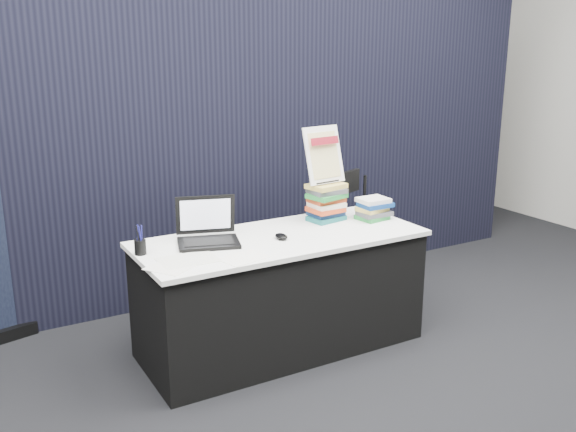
% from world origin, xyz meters
% --- Properties ---
extents(floor, '(8.00, 8.00, 0.00)m').
position_xyz_m(floor, '(0.00, 0.00, 0.00)').
color(floor, black).
rests_on(floor, ground).
extents(wall_back, '(8.00, 0.02, 3.50)m').
position_xyz_m(wall_back, '(0.00, 4.00, 1.75)').
color(wall_back, '#B2B0A9').
rests_on(wall_back, floor).
extents(drape_partition, '(6.00, 0.08, 2.40)m').
position_xyz_m(drape_partition, '(0.00, 1.60, 1.20)').
color(drape_partition, black).
rests_on(drape_partition, floor).
extents(display_table, '(1.80, 0.75, 0.75)m').
position_xyz_m(display_table, '(0.00, 0.55, 0.38)').
color(display_table, black).
rests_on(display_table, floor).
extents(laptop, '(0.42, 0.39, 0.27)m').
position_xyz_m(laptop, '(-0.46, 0.66, 0.81)').
color(laptop, black).
rests_on(laptop, display_table).
extents(mouse, '(0.07, 0.11, 0.03)m').
position_xyz_m(mouse, '(-0.02, 0.50, 0.77)').
color(mouse, black).
rests_on(mouse, display_table).
extents(brochure_left, '(0.39, 0.36, 0.00)m').
position_xyz_m(brochure_left, '(-0.74, 0.39, 0.75)').
color(brochure_left, white).
rests_on(brochure_left, display_table).
extents(brochure_mid, '(0.32, 0.23, 0.00)m').
position_xyz_m(brochure_mid, '(-0.66, 0.42, 0.75)').
color(brochure_mid, silver).
rests_on(brochure_mid, display_table).
extents(brochure_right, '(0.30, 0.24, 0.00)m').
position_xyz_m(brochure_right, '(-0.38, 0.30, 0.75)').
color(brochure_right, white).
rests_on(brochure_right, display_table).
extents(pen_cup, '(0.08, 0.08, 0.09)m').
position_xyz_m(pen_cup, '(-0.86, 0.65, 0.79)').
color(pen_cup, black).
rests_on(pen_cup, display_table).
extents(book_stack_tall, '(0.25, 0.21, 0.25)m').
position_xyz_m(book_stack_tall, '(0.44, 0.72, 0.87)').
color(book_stack_tall, '#1A6363').
rests_on(book_stack_tall, display_table).
extents(book_stack_short, '(0.22, 0.17, 0.15)m').
position_xyz_m(book_stack_short, '(0.74, 0.58, 0.82)').
color(book_stack_short, '#228136').
rests_on(book_stack_short, display_table).
extents(info_sign, '(0.30, 0.16, 0.39)m').
position_xyz_m(info_sign, '(0.44, 0.75, 1.19)').
color(info_sign, black).
rests_on(info_sign, book_stack_tall).
extents(stacking_chair, '(0.57, 0.58, 0.97)m').
position_xyz_m(stacking_chair, '(0.83, 0.92, 0.54)').
color(stacking_chair, black).
rests_on(stacking_chair, floor).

